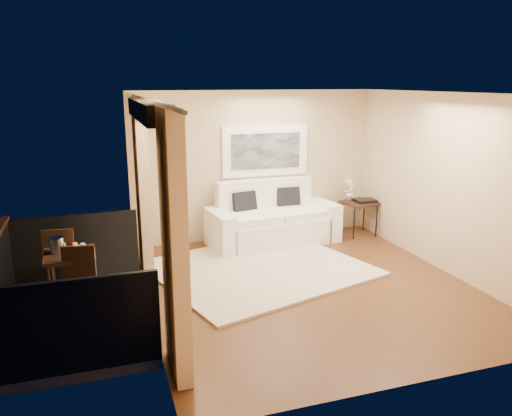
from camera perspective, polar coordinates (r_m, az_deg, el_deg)
floor at (r=7.27m, az=5.97°, el=-8.88°), size 5.00×5.00×0.00m
room_shell at (r=6.13m, az=-12.26°, el=10.87°), size 5.00×6.40×5.00m
balcony at (r=6.67m, az=-21.41°, el=-10.39°), size 1.81×2.60×1.17m
curtains at (r=6.31m, az=-11.52°, el=0.10°), size 0.16×4.80×2.64m
artwork at (r=9.13m, az=1.10°, el=6.56°), size 1.62×0.07×0.92m
rug at (r=7.83m, az=0.37°, el=-6.91°), size 3.65×3.39×0.04m
sofa at (r=9.05m, az=1.75°, el=-1.47°), size 2.40×1.24×1.11m
side_table at (r=9.62m, az=11.78°, el=0.38°), size 0.72×0.72×0.64m
tray at (r=9.61m, az=12.37°, el=0.84°), size 0.38×0.28×0.05m
orchid at (r=9.61m, az=10.60°, el=2.17°), size 0.29×0.25×0.46m
bistro_table at (r=6.81m, az=-20.48°, el=-5.51°), size 0.65×0.65×0.73m
balcony_chair_far at (r=7.34m, az=-21.43°, el=-5.07°), size 0.45×0.45×0.94m
balcony_chair_near at (r=6.48m, az=-19.61°, el=-7.60°), size 0.46×0.46×0.91m
ice_bucket at (r=6.83m, az=-21.80°, el=-3.94°), size 0.18×0.18×0.20m
candle at (r=6.94m, az=-19.96°, el=-4.05°), size 0.06×0.06×0.07m
vase at (r=6.63m, az=-21.04°, el=-4.51°), size 0.04×0.04×0.18m
glass_a at (r=6.67m, az=-19.57°, el=-4.54°), size 0.06×0.06×0.12m
glass_b at (r=6.73m, az=-19.15°, el=-4.33°), size 0.06×0.06×0.12m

